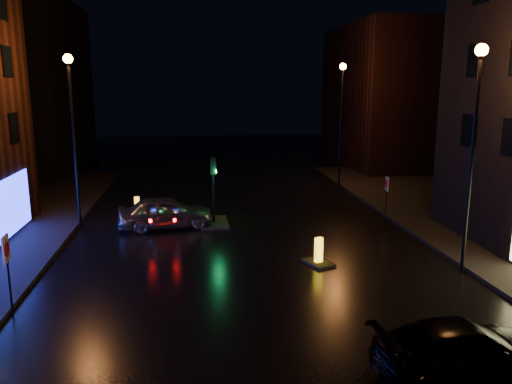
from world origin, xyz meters
TOP-DOWN VIEW (x-y plane):
  - ground at (0.00, 0.00)m, footprint 120.00×120.00m
  - building_far_left at (-16.00, 35.00)m, footprint 8.00×16.00m
  - building_far_right at (15.00, 32.00)m, footprint 8.00×14.00m
  - street_lamp_lfar at (-7.80, 14.00)m, footprint 0.44×0.44m
  - street_lamp_rnear at (7.80, 6.00)m, footprint 0.44×0.44m
  - street_lamp_rfar at (7.80, 22.00)m, footprint 0.44×0.44m
  - traffic_signal at (-1.20, 14.00)m, footprint 1.40×2.40m
  - silver_hatchback at (-3.61, 13.61)m, footprint 4.83×2.46m
  - dark_sedan at (4.19, -0.37)m, footprint 4.68×2.21m
  - bollard_near at (2.61, 7.54)m, footprint 1.24×1.47m
  - bollard_far at (-5.29, 16.46)m, footprint 0.82×1.17m
  - road_sign_left at (-7.90, 4.44)m, footprint 0.12×0.62m
  - road_sign_right at (7.90, 13.85)m, footprint 0.14×0.55m

SIDE VIEW (x-z plane):
  - ground at x=0.00m, z-range 0.00..0.00m
  - bollard_far at x=-5.29m, z-range -0.28..0.71m
  - bollard_near at x=2.61m, z-range -0.31..0.79m
  - traffic_signal at x=-1.20m, z-range -1.22..2.23m
  - dark_sedan at x=4.19m, z-range 0.00..1.32m
  - silver_hatchback at x=-3.61m, z-range 0.00..1.58m
  - road_sign_right at x=7.90m, z-range 0.56..2.81m
  - road_sign_left at x=-7.90m, z-range 0.63..3.18m
  - street_lamp_lfar at x=-7.80m, z-range 1.38..9.75m
  - street_lamp_rnear at x=7.80m, z-range 1.38..9.75m
  - street_lamp_rfar at x=7.80m, z-range 1.38..9.75m
  - building_far_right at x=15.00m, z-range 0.00..12.00m
  - building_far_left at x=-16.00m, z-range 0.00..14.00m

